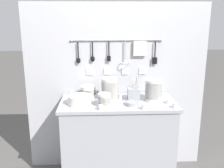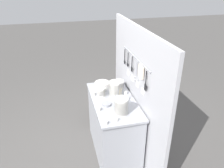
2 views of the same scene
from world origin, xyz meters
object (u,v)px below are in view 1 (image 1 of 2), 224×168
at_px(cutlery_caddy, 134,93).
at_px(cup_edge_near, 121,96).
at_px(cup_back_right, 101,108).
at_px(cup_front_left, 71,94).
at_px(cup_centre, 168,101).
at_px(cup_mid_row, 175,106).
at_px(bowl_stack_wide_centre, 110,89).
at_px(steel_mixing_bowl, 132,103).
at_px(plate_stack, 80,100).
at_px(cup_edge_far, 108,93).
at_px(cup_back_left, 144,107).
at_px(bowl_stack_back_corner, 154,90).
at_px(bowl_stack_nested_right, 88,91).
at_px(bowl_stack_short_front, 104,100).

xyz_separation_m(cutlery_caddy, cup_edge_near, (-0.12, 0.03, -0.04)).
bearing_deg(cup_back_right, cup_front_left, 124.91).
xyz_separation_m(cup_back_right, cup_centre, (0.64, 0.15, 0.00)).
distance_m(cutlery_caddy, cup_mid_row, 0.43).
bearing_deg(bowl_stack_wide_centre, cup_back_right, -107.61).
xyz_separation_m(steel_mixing_bowl, cup_centre, (0.35, 0.03, 0.01)).
bearing_deg(steel_mixing_bowl, plate_stack, 174.62).
relative_size(cutlery_caddy, cup_edge_far, 5.66).
distance_m(plate_stack, cup_edge_near, 0.43).
height_order(bowl_stack_wide_centre, cup_edge_near, bowl_stack_wide_centre).
bearing_deg(cup_back_left, bowl_stack_back_corner, 61.09).
relative_size(cup_back_left, cup_mid_row, 1.00).
distance_m(bowl_stack_back_corner, plate_stack, 0.72).
distance_m(cup_back_right, cup_centre, 0.66).
bearing_deg(plate_stack, cup_edge_near, 20.72).
bearing_deg(bowl_stack_nested_right, bowl_stack_wide_centre, -27.02).
xyz_separation_m(cup_front_left, cup_back_left, (0.68, -0.43, 0.00)).
bearing_deg(cutlery_caddy, cup_front_left, 166.32).
relative_size(bowl_stack_back_corner, cup_mid_row, 4.68).
height_order(plate_stack, cutlery_caddy, cutlery_caddy).
relative_size(cup_back_right, cup_centre, 1.00).
distance_m(cutlery_caddy, cup_back_right, 0.43).
distance_m(bowl_stack_wide_centre, cup_edge_near, 0.15).
distance_m(cup_centre, cup_edge_far, 0.63).
bearing_deg(cup_back_left, cup_edge_near, 120.33).
height_order(bowl_stack_nested_right, cup_centre, bowl_stack_nested_right).
distance_m(bowl_stack_back_corner, cup_back_left, 0.29).
xyz_separation_m(plate_stack, cup_centre, (0.84, -0.01, -0.02)).
relative_size(bowl_stack_short_front, plate_stack, 0.57).
xyz_separation_m(bowl_stack_nested_right, cup_edge_far, (0.20, 0.05, -0.03)).
xyz_separation_m(plate_stack, cutlery_caddy, (0.52, 0.12, 0.02)).
bearing_deg(bowl_stack_back_corner, bowl_stack_nested_right, 166.96).
distance_m(bowl_stack_wide_centre, cup_front_left, 0.43).
bearing_deg(bowl_stack_back_corner, cup_front_left, 166.63).
distance_m(cup_edge_near, cup_centre, 0.47).
distance_m(bowl_stack_wide_centre, bowl_stack_short_front, 0.20).
bearing_deg(cup_centre, cup_back_left, -150.45).
bearing_deg(cup_back_right, cutlery_caddy, 40.87).
bearing_deg(cup_edge_near, bowl_stack_back_corner, -12.80).
height_order(bowl_stack_short_front, cutlery_caddy, cutlery_caddy).
height_order(cup_edge_near, cup_back_right, same).
xyz_separation_m(cutlery_caddy, cup_mid_row, (0.34, -0.26, -0.04)).
xyz_separation_m(bowl_stack_short_front, cup_centre, (0.61, 0.05, -0.04)).
xyz_separation_m(bowl_stack_wide_centre, cup_back_right, (-0.09, -0.28, -0.09)).
distance_m(cutlery_caddy, cup_edge_near, 0.13).
distance_m(bowl_stack_nested_right, steel_mixing_bowl, 0.50).
relative_size(bowl_stack_wide_centre, plate_stack, 1.02).
bearing_deg(steel_mixing_bowl, cup_edge_near, 113.97).
bearing_deg(cup_back_left, bowl_stack_nested_right, 142.66).
distance_m(bowl_stack_back_corner, bowl_stack_short_front, 0.50).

